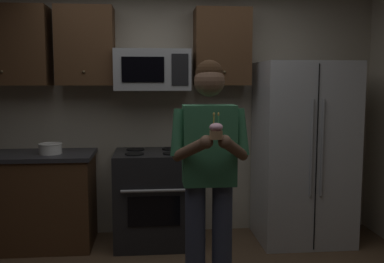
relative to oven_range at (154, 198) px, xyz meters
The scene contains 9 objects.
wall_back 0.94m from the oven_range, 69.02° to the left, with size 4.40×0.10×2.60m, color #B7AD99.
oven_range is the anchor object (origin of this frame).
microwave 1.26m from the oven_range, 89.98° to the left, with size 0.74×0.41×0.40m.
refrigerator 1.56m from the oven_range, ahead, with size 0.90×0.75×1.80m.
cabinet_row_upper 1.60m from the oven_range, 163.43° to the left, with size 2.78×0.36×0.76m.
counter_left 1.30m from the oven_range, behind, with size 1.44×0.66×0.92m.
bowl_large_white 1.11m from the oven_range, behind, with size 0.22×0.22×0.10m.
person 1.34m from the oven_range, 71.13° to the right, with size 0.60×0.48×1.76m.
cupcake 1.76m from the oven_range, 75.07° to the right, with size 0.09×0.09×0.17m.
Camera 1 is at (-0.17, -2.93, 1.61)m, focal length 41.20 mm.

